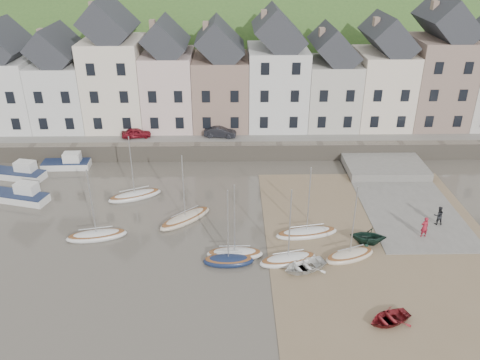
{
  "coord_description": "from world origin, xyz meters",
  "views": [
    {
      "loc": [
        -0.64,
        -31.45,
        21.88
      ],
      "look_at": [
        0.0,
        6.0,
        3.0
      ],
      "focal_mm": 36.68,
      "sensor_mm": 36.0,
      "label": 1
    }
  ],
  "objects_px": {
    "person_dark": "(439,215)",
    "sailboat_0": "(135,195)",
    "person_red": "(425,227)",
    "car_left": "(136,133)",
    "rowboat_white": "(304,266)",
    "rowboat_green": "(368,236)",
    "rowboat_red": "(389,318)",
    "car_right": "(220,132)"
  },
  "relations": [
    {
      "from": "person_red",
      "to": "car_left",
      "type": "distance_m",
      "value": 31.61
    },
    {
      "from": "rowboat_green",
      "to": "person_red",
      "type": "bearing_deg",
      "value": 109.42
    },
    {
      "from": "sailboat_0",
      "to": "rowboat_white",
      "type": "distance_m",
      "value": 18.03
    },
    {
      "from": "car_right",
      "to": "person_dark",
      "type": "bearing_deg",
      "value": -123.58
    },
    {
      "from": "rowboat_white",
      "to": "car_right",
      "type": "bearing_deg",
      "value": 172.18
    },
    {
      "from": "rowboat_white",
      "to": "car_right",
      "type": "distance_m",
      "value": 23.2
    },
    {
      "from": "rowboat_green",
      "to": "person_dark",
      "type": "height_order",
      "value": "person_dark"
    },
    {
      "from": "rowboat_green",
      "to": "person_red",
      "type": "relative_size",
      "value": 1.57
    },
    {
      "from": "rowboat_white",
      "to": "rowboat_green",
      "type": "distance_m",
      "value": 6.33
    },
    {
      "from": "rowboat_green",
      "to": "car_left",
      "type": "relative_size",
      "value": 0.88
    },
    {
      "from": "car_left",
      "to": "person_dark",
      "type": "bearing_deg",
      "value": -130.19
    },
    {
      "from": "rowboat_white",
      "to": "person_red",
      "type": "relative_size",
      "value": 1.85
    },
    {
      "from": "rowboat_green",
      "to": "person_red",
      "type": "height_order",
      "value": "person_red"
    },
    {
      "from": "person_dark",
      "to": "rowboat_red",
      "type": "bearing_deg",
      "value": 59.99
    },
    {
      "from": "person_dark",
      "to": "car_left",
      "type": "bearing_deg",
      "value": -27.45
    },
    {
      "from": "person_red",
      "to": "car_right",
      "type": "height_order",
      "value": "car_right"
    },
    {
      "from": "sailboat_0",
      "to": "car_right",
      "type": "bearing_deg",
      "value": 55.21
    },
    {
      "from": "person_dark",
      "to": "car_left",
      "type": "relative_size",
      "value": 0.51
    },
    {
      "from": "sailboat_0",
      "to": "rowboat_white",
      "type": "relative_size",
      "value": 1.93
    },
    {
      "from": "rowboat_red",
      "to": "car_left",
      "type": "bearing_deg",
      "value": -165.51
    },
    {
      "from": "car_right",
      "to": "rowboat_red",
      "type": "bearing_deg",
      "value": -150.4
    },
    {
      "from": "rowboat_red",
      "to": "car_left",
      "type": "xyz_separation_m",
      "value": [
        -20.36,
        27.65,
        1.79
      ]
    },
    {
      "from": "person_dark",
      "to": "car_right",
      "type": "bearing_deg",
      "value": -38.45
    },
    {
      "from": "rowboat_green",
      "to": "sailboat_0",
      "type": "bearing_deg",
      "value": -102.84
    },
    {
      "from": "rowboat_red",
      "to": "car_right",
      "type": "xyz_separation_m",
      "value": [
        -11.07,
        27.65,
        1.83
      ]
    },
    {
      "from": "rowboat_white",
      "to": "person_dark",
      "type": "height_order",
      "value": "person_dark"
    },
    {
      "from": "person_dark",
      "to": "sailboat_0",
      "type": "bearing_deg",
      "value": -8.28
    },
    {
      "from": "rowboat_white",
      "to": "rowboat_green",
      "type": "xyz_separation_m",
      "value": [
        5.42,
        3.25,
        0.39
      ]
    },
    {
      "from": "person_red",
      "to": "car_right",
      "type": "relative_size",
      "value": 0.5
    },
    {
      "from": "sailboat_0",
      "to": "rowboat_white",
      "type": "bearing_deg",
      "value": -38.14
    },
    {
      "from": "rowboat_white",
      "to": "rowboat_red",
      "type": "distance_m",
      "value": 7.12
    },
    {
      "from": "rowboat_red",
      "to": "car_right",
      "type": "bearing_deg",
      "value": 179.96
    },
    {
      "from": "rowboat_green",
      "to": "rowboat_red",
      "type": "xyz_separation_m",
      "value": [
        -0.84,
        -8.69,
        -0.44
      ]
    },
    {
      "from": "rowboat_green",
      "to": "car_left",
      "type": "xyz_separation_m",
      "value": [
        -21.2,
        18.96,
        1.35
      ]
    },
    {
      "from": "rowboat_green",
      "to": "person_dark",
      "type": "relative_size",
      "value": 1.7
    },
    {
      "from": "person_red",
      "to": "car_right",
      "type": "bearing_deg",
      "value": -57.99
    },
    {
      "from": "rowboat_red",
      "to": "car_left",
      "type": "distance_m",
      "value": 34.38
    },
    {
      "from": "rowboat_white",
      "to": "car_left",
      "type": "relative_size",
      "value": 1.03
    },
    {
      "from": "rowboat_green",
      "to": "rowboat_red",
      "type": "bearing_deg",
      "value": 3.56
    },
    {
      "from": "rowboat_red",
      "to": "person_dark",
      "type": "relative_size",
      "value": 1.73
    },
    {
      "from": "sailboat_0",
      "to": "person_dark",
      "type": "height_order",
      "value": "sailboat_0"
    },
    {
      "from": "rowboat_white",
      "to": "car_right",
      "type": "relative_size",
      "value": 0.93
    }
  ]
}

